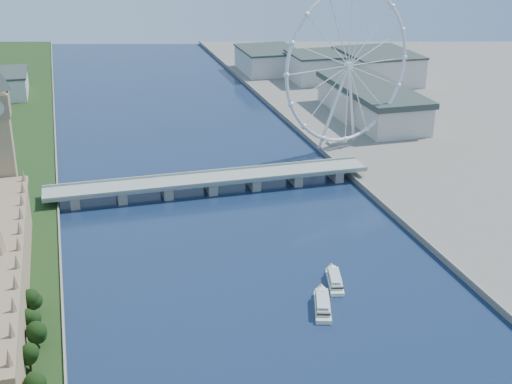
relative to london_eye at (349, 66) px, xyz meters
name	(u,v)px	position (x,y,z in m)	size (l,w,h in m)	color
westminster_bridge	(210,182)	(-119.98, -55.08, -60.89)	(220.00, 22.00, 9.50)	gray
london_eye	(349,66)	(0.00, 0.00, 0.00)	(113.60, 39.12, 124.30)	silver
county_hall	(370,120)	(55.02, 74.92, -67.52)	(54.00, 144.00, 35.00)	beige
city_skyline	(195,79)	(-80.75, 205.00, -50.56)	(505.00, 280.00, 32.00)	beige
tour_boat_near	(322,309)	(-100.01, -219.75, -67.52)	(7.74, 30.27, 6.69)	beige
tour_boat_far	(335,284)	(-85.48, -198.59, -67.52)	(7.14, 28.04, 6.18)	silver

